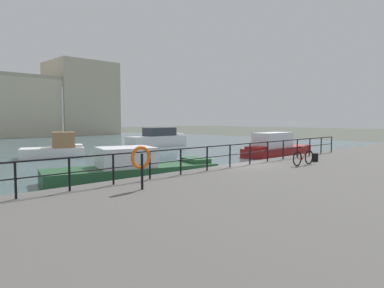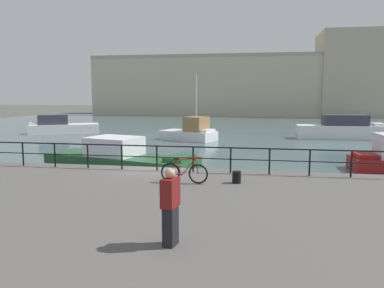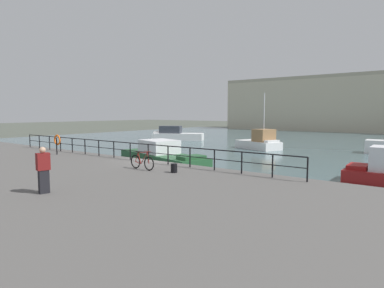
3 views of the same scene
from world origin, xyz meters
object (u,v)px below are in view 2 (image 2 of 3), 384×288
at_px(standing_person, 170,206).
at_px(harbor_building, 266,84).
at_px(moored_white_yacht, 120,158).
at_px(moored_small_launch, 191,132).
at_px(mooring_bollard, 237,177).
at_px(moored_green_narrowboat, 342,129).
at_px(moored_cabin_cruiser, 61,126).
at_px(parked_bicycle, 184,172).

bearing_deg(standing_person, harbor_building, 99.56).
bearing_deg(harbor_building, moored_white_yacht, -99.03).
height_order(moored_white_yacht, moored_small_launch, moored_small_launch).
distance_m(moored_white_yacht, mooring_bollard, 9.81).
height_order(harbor_building, moored_white_yacht, harbor_building).
height_order(moored_green_narrowboat, standing_person, standing_person).
bearing_deg(moored_small_launch, moored_white_yacht, -74.43).
distance_m(moored_cabin_cruiser, standing_person, 35.94).
bearing_deg(moored_white_yacht, moored_green_narrowboat, 63.73).
bearing_deg(parked_bicycle, mooring_bollard, 12.73).
xyz_separation_m(moored_cabin_cruiser, mooring_bollard, (20.30, -24.33, 0.48)).
distance_m(moored_cabin_cruiser, moored_small_launch, 15.37).
xyz_separation_m(harbor_building, moored_small_launch, (-7.39, -43.19, -5.38)).
bearing_deg(mooring_bollard, parked_bicycle, -170.55).
bearing_deg(moored_white_yacht, mooring_bollard, -28.33).
xyz_separation_m(moored_small_launch, standing_person, (4.30, -26.69, 1.11)).
height_order(moored_cabin_cruiser, moored_white_yacht, moored_cabin_cruiser).
height_order(moored_green_narrowboat, mooring_bollard, moored_green_narrowboat).
distance_m(moored_white_yacht, moored_small_launch, 13.98).
height_order(moored_small_launch, mooring_bollard, moored_small_launch).
bearing_deg(standing_person, moored_white_yacht, 127.12).
xyz_separation_m(moored_cabin_cruiser, moored_green_narrowboat, (28.87, -0.11, 0.19)).
bearing_deg(moored_green_narrowboat, harbor_building, 96.17).
bearing_deg(parked_bicycle, moored_white_yacht, 129.26).
bearing_deg(harbor_building, parked_bicycle, -93.49).
distance_m(moored_white_yacht, standing_person, 14.19).
relative_size(moored_cabin_cruiser, parked_bicycle, 4.25).
bearing_deg(moored_cabin_cruiser, moored_small_launch, 138.74).
height_order(moored_cabin_cruiser, moored_small_launch, moored_small_launch).
relative_size(parked_bicycle, standing_person, 1.05).
relative_size(moored_cabin_cruiser, moored_green_narrowboat, 0.92).
bearing_deg(moored_green_narrowboat, moored_cabin_cruiser, 176.57).
xyz_separation_m(moored_white_yacht, standing_person, (5.98, -12.81, 1.25)).
height_order(moored_small_launch, moored_green_narrowboat, moored_small_launch).
relative_size(moored_white_yacht, standing_person, 5.63).
xyz_separation_m(harbor_building, moored_cabin_cruiser, (-22.32, -39.54, -5.40)).
bearing_deg(moored_green_narrowboat, moored_small_launch, -168.96).
height_order(moored_green_narrowboat, parked_bicycle, moored_green_narrowboat).
height_order(harbor_building, moored_cabin_cruiser, harbor_building).
bearing_deg(standing_person, moored_cabin_cruiser, 134.46).
xyz_separation_m(moored_small_launch, parked_bicycle, (3.48, -20.99, 0.63)).
bearing_deg(parked_bicycle, standing_person, -78.54).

